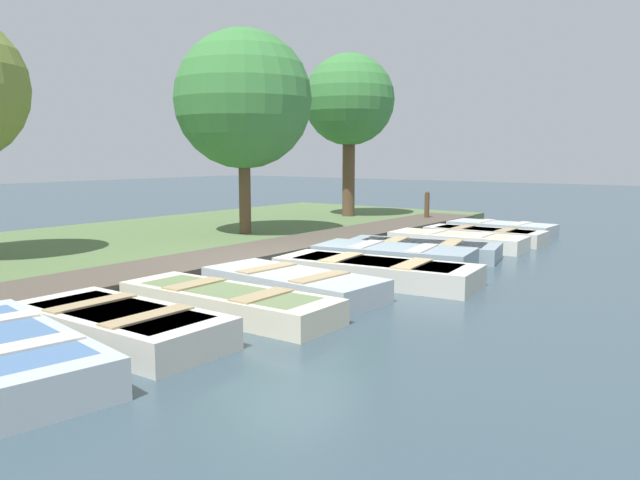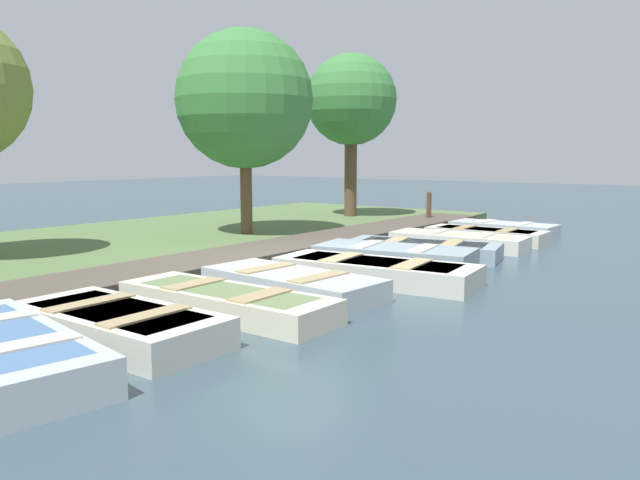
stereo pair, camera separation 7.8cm
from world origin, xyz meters
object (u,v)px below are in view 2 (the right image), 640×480
at_px(rowboat_9, 486,235).
at_px(rowboat_7, 423,249).
at_px(rowboat_4, 292,283).
at_px(rowboat_6, 394,256).
at_px(rowboat_8, 458,241).
at_px(mooring_post_far, 429,208).
at_px(rowboat_3, 226,301).
at_px(rowboat_2, 117,324).
at_px(park_tree_center, 245,100).
at_px(rowboat_10, 503,228).
at_px(park_tree_right, 351,101).
at_px(rowboat_5, 376,271).

bearing_deg(rowboat_9, rowboat_7, -94.25).
bearing_deg(rowboat_4, rowboat_9, 93.49).
bearing_deg(rowboat_6, rowboat_7, 85.26).
distance_m(rowboat_8, mooring_post_far, 4.57).
relative_size(rowboat_3, rowboat_6, 1.05).
bearing_deg(mooring_post_far, rowboat_3, -76.42).
height_order(rowboat_2, rowboat_4, rowboat_2).
bearing_deg(park_tree_center, rowboat_10, 46.18).
distance_m(rowboat_3, rowboat_6, 4.49).
relative_size(rowboat_10, park_tree_right, 0.52).
xyz_separation_m(rowboat_3, rowboat_8, (-0.06, 7.60, -0.00)).
relative_size(rowboat_9, park_tree_right, 0.54).
bearing_deg(park_tree_center, rowboat_9, 33.77).
bearing_deg(rowboat_4, rowboat_6, 93.29).
xyz_separation_m(rowboat_5, mooring_post_far, (-3.23, 8.25, 0.34)).
bearing_deg(rowboat_9, rowboat_6, -91.67).
bearing_deg(rowboat_6, rowboat_10, 81.61).
relative_size(rowboat_4, rowboat_8, 0.96).
bearing_deg(rowboat_5, rowboat_7, 95.20).
relative_size(rowboat_3, mooring_post_far, 3.11).
xyz_separation_m(rowboat_2, park_tree_right, (-5.28, 12.62, 3.67)).
height_order(rowboat_3, park_tree_right, park_tree_right).
relative_size(rowboat_8, mooring_post_far, 2.96).
bearing_deg(rowboat_9, park_tree_right, 158.37).
relative_size(rowboat_5, mooring_post_far, 3.35).
bearing_deg(rowboat_10, rowboat_3, -88.29).
bearing_deg(park_tree_right, rowboat_10, -3.91).
relative_size(rowboat_2, park_tree_right, 0.52).
relative_size(mooring_post_far, park_tree_right, 0.20).
height_order(rowboat_6, park_tree_right, park_tree_right).
height_order(rowboat_4, rowboat_9, rowboat_4).
height_order(rowboat_2, park_tree_center, park_tree_center).
height_order(rowboat_2, rowboat_5, rowboat_5).
relative_size(rowboat_2, rowboat_7, 0.83).
height_order(rowboat_9, park_tree_right, park_tree_right).
bearing_deg(park_tree_right, rowboat_5, -53.33).
distance_m(rowboat_8, park_tree_right, 7.34).
height_order(rowboat_10, mooring_post_far, mooring_post_far).
xyz_separation_m(rowboat_10, mooring_post_far, (-2.60, 0.66, 0.37)).
bearing_deg(rowboat_10, rowboat_4, -88.30).
distance_m(rowboat_5, park_tree_center, 6.88).
distance_m(rowboat_10, park_tree_right, 6.46).
relative_size(rowboat_2, rowboat_4, 0.92).
height_order(rowboat_5, park_tree_right, park_tree_right).
relative_size(rowboat_2, rowboat_10, 1.00).
distance_m(rowboat_2, rowboat_4, 3.07).
xyz_separation_m(rowboat_6, rowboat_10, (-0.15, 6.14, -0.04)).
bearing_deg(rowboat_3, rowboat_6, 88.73).
height_order(rowboat_10, park_tree_center, park_tree_center).
distance_m(rowboat_5, rowboat_9, 5.93).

